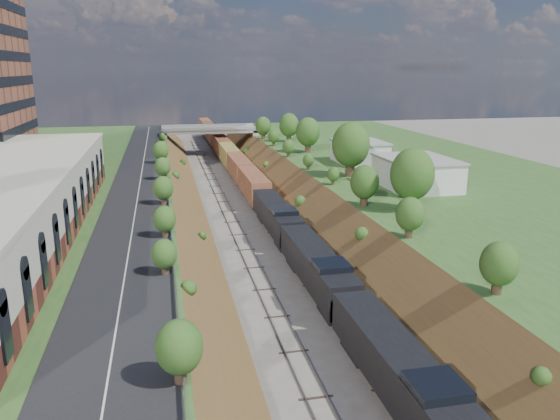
{
  "coord_description": "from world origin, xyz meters",
  "views": [
    {
      "loc": [
        -11.84,
        -19.08,
        21.7
      ],
      "look_at": [
        0.82,
        39.72,
        6.0
      ],
      "focal_mm": 35.0,
      "sensor_mm": 36.0,
      "label": 1
    }
  ],
  "objects": [
    {
      "name": "platform_left",
      "position": [
        -33.0,
        60.0,
        2.5
      ],
      "size": [
        44.0,
        180.0,
        5.0
      ],
      "primitive_type": "cube",
      "color": "#315623",
      "rests_on": "ground"
    },
    {
      "name": "platform_right",
      "position": [
        33.0,
        60.0,
        2.5
      ],
      "size": [
        44.0,
        180.0,
        5.0
      ],
      "primitive_type": "cube",
      "color": "#315623",
      "rests_on": "ground"
    },
    {
      "name": "embankment_left",
      "position": [
        -11.0,
        60.0,
        0.0
      ],
      "size": [
        10.0,
        180.0,
        10.0
      ],
      "primitive_type": "cube",
      "rotation": [
        0.0,
        0.79,
        0.0
      ],
      "color": "brown",
      "rests_on": "ground"
    },
    {
      "name": "embankment_right",
      "position": [
        11.0,
        60.0,
        0.0
      ],
      "size": [
        10.0,
        180.0,
        10.0
      ],
      "primitive_type": "cube",
      "rotation": [
        0.0,
        0.79,
        0.0
      ],
      "color": "brown",
      "rests_on": "ground"
    },
    {
      "name": "rail_left_track",
      "position": [
        -2.6,
        60.0,
        0.09
      ],
      "size": [
        1.58,
        180.0,
        0.18
      ],
      "primitive_type": "cube",
      "color": "gray",
      "rests_on": "ground"
    },
    {
      "name": "rail_right_track",
      "position": [
        2.6,
        60.0,
        0.09
      ],
      "size": [
        1.58,
        180.0,
        0.18
      ],
      "primitive_type": "cube",
      "color": "gray",
      "rests_on": "ground"
    },
    {
      "name": "road",
      "position": [
        -15.5,
        60.0,
        5.05
      ],
      "size": [
        8.0,
        180.0,
        0.1
      ],
      "primitive_type": "cube",
      "color": "black",
      "rests_on": "platform_left"
    },
    {
      "name": "guardrail",
      "position": [
        -11.4,
        59.8,
        5.55
      ],
      "size": [
        0.1,
        171.0,
        0.7
      ],
      "color": "#99999E",
      "rests_on": "platform_left"
    },
    {
      "name": "commercial_building",
      "position": [
        -28.0,
        38.0,
        8.51
      ],
      "size": [
        14.3,
        62.3,
        7.0
      ],
      "color": "brown",
      "rests_on": "platform_left"
    },
    {
      "name": "overpass",
      "position": [
        0.0,
        122.0,
        4.92
      ],
      "size": [
        24.5,
        8.3,
        7.4
      ],
      "color": "gray",
      "rests_on": "ground"
    },
    {
      "name": "white_building_near",
      "position": [
        23.5,
        52.0,
        7.0
      ],
      "size": [
        9.0,
        12.0,
        4.0
      ],
      "primitive_type": "cube",
      "color": "silver",
      "rests_on": "platform_right"
    },
    {
      "name": "white_building_far",
      "position": [
        23.0,
        74.0,
        6.8
      ],
      "size": [
        8.0,
        10.0,
        3.6
      ],
      "primitive_type": "cube",
      "color": "silver",
      "rests_on": "platform_right"
    },
    {
      "name": "tree_right_large",
      "position": [
        17.0,
        40.0,
        9.38
      ],
      "size": [
        5.25,
        5.25,
        7.61
      ],
      "color": "#473323",
      "rests_on": "platform_right"
    },
    {
      "name": "tree_left_crest",
      "position": [
        -11.8,
        20.0,
        7.04
      ],
      "size": [
        2.45,
        2.45,
        3.55
      ],
      "color": "#473323",
      "rests_on": "platform_left"
    },
    {
      "name": "freight_train",
      "position": [
        2.6,
        92.74,
        2.69
      ],
      "size": [
        3.15,
        177.05,
        4.68
      ],
      "color": "black",
      "rests_on": "ground"
    }
  ]
}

